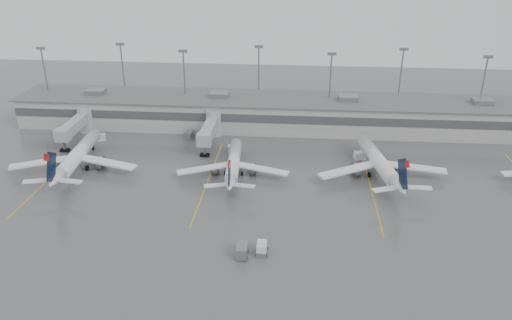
# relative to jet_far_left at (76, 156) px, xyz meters

# --- Properties ---
(ground) EXTENTS (260.00, 260.00, 0.00)m
(ground) POSITION_rel_jet_far_left_xyz_m (48.07, -26.44, -3.24)
(ground) COLOR #545457
(ground) RESTS_ON ground
(terminal) EXTENTS (152.00, 17.00, 9.45)m
(terminal) POSITION_rel_jet_far_left_xyz_m (48.06, 31.54, 0.93)
(terminal) COLOR #A3A39E
(terminal) RESTS_ON ground
(light_masts) EXTENTS (142.40, 8.00, 20.60)m
(light_masts) POSITION_rel_jet_far_left_xyz_m (48.07, 37.31, 8.78)
(light_masts) COLOR gray
(light_masts) RESTS_ON ground
(jet_bridge_left) EXTENTS (4.00, 17.20, 7.00)m
(jet_bridge_left) POSITION_rel_jet_far_left_xyz_m (-7.43, 19.28, 0.63)
(jet_bridge_left) COLOR #999B9E
(jet_bridge_left) RESTS_ON ground
(jet_bridge_right) EXTENTS (4.00, 17.20, 7.00)m
(jet_bridge_right) POSITION_rel_jet_far_left_xyz_m (27.57, 19.28, 0.63)
(jet_bridge_right) COLOR #999B9E
(jet_bridge_right) RESTS_ON ground
(stand_markings) EXTENTS (105.25, 40.00, 0.01)m
(stand_markings) POSITION_rel_jet_far_left_xyz_m (48.07, -2.44, -3.24)
(stand_markings) COLOR #E7B00D
(stand_markings) RESTS_ON ground
(jet_far_left) EXTENTS (28.72, 32.28, 10.44)m
(jet_far_left) POSITION_rel_jet_far_left_xyz_m (0.00, 0.00, 0.00)
(jet_far_left) COLOR white
(jet_far_left) RESTS_ON ground
(jet_mid_left) EXTENTS (24.83, 27.89, 9.02)m
(jet_mid_left) POSITION_rel_jet_far_left_xyz_m (35.77, 0.28, -0.44)
(jet_mid_left) COLOR white
(jet_mid_left) RESTS_ON ground
(jet_mid_right) EXTENTS (28.32, 32.01, 10.43)m
(jet_mid_right) POSITION_rel_jet_far_left_xyz_m (67.93, 2.60, -0.00)
(jet_mid_right) COLOR white
(jet_mid_right) RESTS_ON ground
(baggage_tug) EXTENTS (1.97, 3.02, 1.93)m
(baggage_tug) POSITION_rel_jet_far_left_xyz_m (44.30, -29.15, -2.49)
(baggage_tug) COLOR silver
(baggage_tug) RESTS_ON ground
(baggage_cart) EXTENTS (1.86, 3.20, 2.05)m
(baggage_cart) POSITION_rel_jet_far_left_xyz_m (41.10, -30.35, -2.18)
(baggage_cart) COLOR slate
(baggage_cart) RESTS_ON ground
(gse_uld_a) EXTENTS (2.76, 2.36, 1.65)m
(gse_uld_a) POSITION_rel_jet_far_left_xyz_m (-1.20, 17.43, -2.42)
(gse_uld_a) COLOR silver
(gse_uld_a) RESTS_ON ground
(gse_uld_b) EXTENTS (2.58, 1.88, 1.71)m
(gse_uld_b) POSITION_rel_jet_far_left_xyz_m (34.03, 12.81, -2.39)
(gse_uld_b) COLOR silver
(gse_uld_b) RESTS_ON ground
(gse_uld_c) EXTENTS (2.91, 2.31, 1.81)m
(gse_uld_c) POSITION_rel_jet_far_left_xyz_m (64.67, 11.31, -2.34)
(gse_uld_c) COLOR silver
(gse_uld_c) RESTS_ON ground
(gse_loader) EXTENTS (2.10, 3.03, 1.77)m
(gse_loader) POSITION_rel_jet_far_left_xyz_m (21.30, 21.02, -2.36)
(gse_loader) COLOR slate
(gse_loader) RESTS_ON ground
(cone_a) EXTENTS (0.38, 0.38, 0.60)m
(cone_a) POSITION_rel_jet_far_left_xyz_m (-10.30, 9.88, -2.94)
(cone_a) COLOR orange
(cone_a) RESTS_ON ground
(cone_b) EXTENTS (0.42, 0.42, 0.66)m
(cone_b) POSITION_rel_jet_far_left_xyz_m (26.80, 4.38, -2.91)
(cone_b) COLOR orange
(cone_b) RESTS_ON ground
(cone_c) EXTENTS (0.38, 0.38, 0.61)m
(cone_c) POSITION_rel_jet_far_left_xyz_m (64.10, 9.15, -2.94)
(cone_c) COLOR orange
(cone_c) RESTS_ON ground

